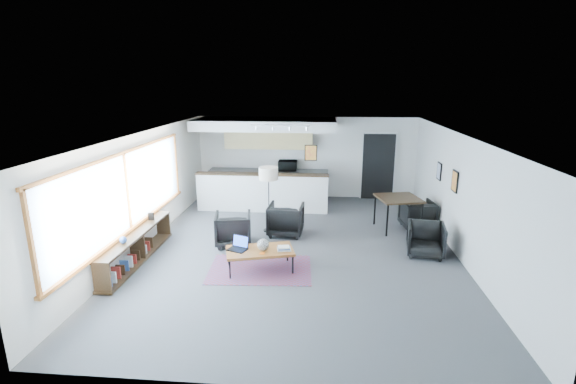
# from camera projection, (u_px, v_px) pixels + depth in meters

# --- Properties ---
(room) EXTENTS (7.02, 9.02, 2.62)m
(room) POSITION_uv_depth(u_px,v_px,m) (297.00, 193.00, 9.19)
(room) COLOR #48484A
(room) RESTS_ON ground
(window) EXTENTS (0.10, 5.95, 1.66)m
(window) POSITION_uv_depth(u_px,v_px,m) (127.00, 194.00, 8.57)
(window) COLOR #8CBFFF
(window) RESTS_ON room
(console) EXTENTS (0.35, 3.00, 0.80)m
(console) POSITION_uv_depth(u_px,v_px,m) (136.00, 248.00, 8.70)
(console) COLOR #332111
(console) RESTS_ON floor
(kitchenette) EXTENTS (4.20, 1.96, 2.60)m
(kitchenette) POSITION_uv_depth(u_px,v_px,m) (266.00, 159.00, 12.84)
(kitchenette) COLOR white
(kitchenette) RESTS_ON floor
(doorway) EXTENTS (1.10, 0.12, 2.15)m
(doorway) POSITION_uv_depth(u_px,v_px,m) (378.00, 166.00, 13.31)
(doorway) COLOR black
(doorway) RESTS_ON room
(track_light) EXTENTS (1.60, 0.07, 0.15)m
(track_light) POSITION_uv_depth(u_px,v_px,m) (281.00, 127.00, 11.04)
(track_light) COLOR silver
(track_light) RESTS_ON room
(wall_art_lower) EXTENTS (0.03, 0.38, 0.48)m
(wall_art_lower) POSITION_uv_depth(u_px,v_px,m) (455.00, 181.00, 9.22)
(wall_art_lower) COLOR black
(wall_art_lower) RESTS_ON room
(wall_art_upper) EXTENTS (0.03, 0.34, 0.44)m
(wall_art_upper) POSITION_uv_depth(u_px,v_px,m) (439.00, 171.00, 10.48)
(wall_art_upper) COLOR black
(wall_art_upper) RESTS_ON room
(kilim_rug) EXTENTS (2.13, 1.52, 0.01)m
(kilim_rug) POSITION_uv_depth(u_px,v_px,m) (260.00, 269.00, 8.44)
(kilim_rug) COLOR #5D3048
(kilim_rug) RESTS_ON floor
(coffee_table) EXTENTS (1.47, 1.03, 0.43)m
(coffee_table) POSITION_uv_depth(u_px,v_px,m) (260.00, 251.00, 8.34)
(coffee_table) COLOR brown
(coffee_table) RESTS_ON floor
(laptop) EXTENTS (0.45, 0.41, 0.26)m
(laptop) POSITION_uv_depth(u_px,v_px,m) (239.00, 245.00, 8.35)
(laptop) COLOR black
(laptop) RESTS_ON coffee_table
(ceramic_pot) EXTENTS (0.24, 0.24, 0.24)m
(ceramic_pot) POSITION_uv_depth(u_px,v_px,m) (263.00, 245.00, 8.27)
(ceramic_pot) COLOR gray
(ceramic_pot) RESTS_ON coffee_table
(book_stack) EXTENTS (0.30, 0.26, 0.08)m
(book_stack) POSITION_uv_depth(u_px,v_px,m) (284.00, 248.00, 8.30)
(book_stack) COLOR silver
(book_stack) RESTS_ON coffee_table
(coaster) EXTENTS (0.10, 0.10, 0.01)m
(coaster) POSITION_uv_depth(u_px,v_px,m) (262.00, 253.00, 8.14)
(coaster) COLOR #E5590C
(coaster) RESTS_ON coffee_table
(armchair_left) EXTENTS (0.93, 0.89, 0.83)m
(armchair_left) POSITION_uv_depth(u_px,v_px,m) (233.00, 227.00, 9.65)
(armchair_left) COLOR black
(armchair_left) RESTS_ON floor
(armchair_right) EXTENTS (0.88, 0.83, 0.86)m
(armchair_right) POSITION_uv_depth(u_px,v_px,m) (286.00, 218.00, 10.28)
(armchair_right) COLOR black
(armchair_right) RESTS_ON floor
(floor_lamp) EXTENTS (0.62, 0.62, 1.65)m
(floor_lamp) POSITION_uv_depth(u_px,v_px,m) (268.00, 176.00, 10.26)
(floor_lamp) COLOR black
(floor_lamp) RESTS_ON floor
(dining_table) EXTENTS (1.20, 1.20, 0.85)m
(dining_table) POSITION_uv_depth(u_px,v_px,m) (399.00, 200.00, 10.55)
(dining_table) COLOR #332111
(dining_table) RESTS_ON floor
(dining_chair_near) EXTENTS (0.74, 0.70, 0.67)m
(dining_chair_near) POSITION_uv_depth(u_px,v_px,m) (426.00, 241.00, 9.06)
(dining_chair_near) COLOR black
(dining_chair_near) RESTS_ON floor
(dining_chair_far) EXTENTS (0.74, 0.70, 0.69)m
(dining_chair_far) POSITION_uv_depth(u_px,v_px,m) (417.00, 216.00, 10.73)
(dining_chair_far) COLOR black
(dining_chair_far) RESTS_ON floor
(microwave) EXTENTS (0.58, 0.33, 0.39)m
(microwave) POSITION_uv_depth(u_px,v_px,m) (288.00, 164.00, 13.28)
(microwave) COLOR black
(microwave) RESTS_ON kitchenette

